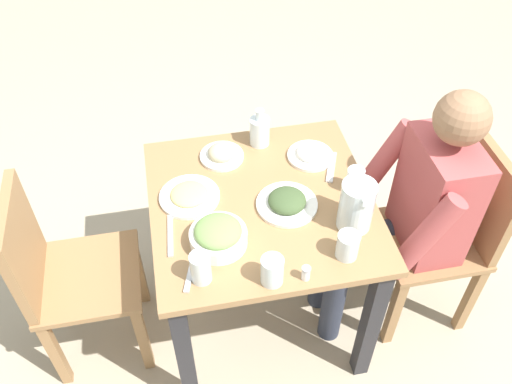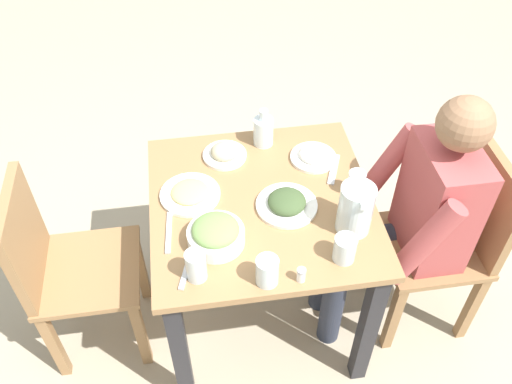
{
  "view_description": "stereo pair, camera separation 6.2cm",
  "coord_description": "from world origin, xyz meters",
  "px_view_note": "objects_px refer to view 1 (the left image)",
  "views": [
    {
      "loc": [
        -1.36,
        0.29,
        2.2
      ],
      "look_at": [
        -0.0,
        0.02,
        0.79
      ],
      "focal_mm": 38.6,
      "sensor_mm": 36.0,
      "label": 1
    },
    {
      "loc": [
        -1.37,
        0.23,
        2.2
      ],
      "look_at": [
        -0.0,
        0.02,
        0.79
      ],
      "focal_mm": 38.6,
      "sensor_mm": 36.0,
      "label": 2
    }
  ],
  "objects_px": {
    "water_glass_by_pitcher": "(272,270)",
    "salt_shaker": "(306,273)",
    "water_glass_near_right": "(201,268)",
    "plate_dolmas": "(287,202)",
    "oil_carafe": "(260,132)",
    "chair_near": "(450,228)",
    "water_pitcher": "(356,205)",
    "plate_fries": "(189,195)",
    "plate_yoghurt": "(310,154)",
    "water_glass_near_left": "(355,180)",
    "salad_bowl": "(218,235)",
    "water_glass_center": "(348,245)",
    "dining_table": "(261,226)",
    "chair_far": "(62,272)",
    "diner_near": "(410,211)",
    "plate_beans": "(222,154)"
  },
  "relations": [
    {
      "from": "water_glass_near_left",
      "to": "oil_carafe",
      "type": "bearing_deg",
      "value": 41.12
    },
    {
      "from": "plate_dolmas",
      "to": "water_glass_center",
      "type": "xyz_separation_m",
      "value": [
        -0.26,
        -0.14,
        0.03
      ]
    },
    {
      "from": "plate_dolmas",
      "to": "salad_bowl",
      "type": "bearing_deg",
      "value": 115.05
    },
    {
      "from": "plate_beans",
      "to": "water_glass_near_left",
      "type": "height_order",
      "value": "water_glass_near_left"
    },
    {
      "from": "water_glass_near_right",
      "to": "dining_table",
      "type": "bearing_deg",
      "value": -40.7
    },
    {
      "from": "chair_far",
      "to": "salad_bowl",
      "type": "bearing_deg",
      "value": -106.36
    },
    {
      "from": "water_pitcher",
      "to": "plate_yoghurt",
      "type": "height_order",
      "value": "water_pitcher"
    },
    {
      "from": "water_glass_near_right",
      "to": "water_glass_by_pitcher",
      "type": "xyz_separation_m",
      "value": [
        -0.05,
        -0.22,
        -0.0
      ]
    },
    {
      "from": "plate_dolmas",
      "to": "plate_fries",
      "type": "distance_m",
      "value": 0.36
    },
    {
      "from": "plate_dolmas",
      "to": "salt_shaker",
      "type": "relative_size",
      "value": 4.14
    },
    {
      "from": "salad_bowl",
      "to": "water_glass_near_right",
      "type": "height_order",
      "value": "water_glass_near_right"
    },
    {
      "from": "chair_far",
      "to": "water_glass_center",
      "type": "relative_size",
      "value": 9.1
    },
    {
      "from": "salad_bowl",
      "to": "plate_yoghurt",
      "type": "xyz_separation_m",
      "value": [
        0.36,
        -0.42,
        -0.02
      ]
    },
    {
      "from": "diner_near",
      "to": "water_glass_near_right",
      "type": "bearing_deg",
      "value": 105.22
    },
    {
      "from": "plate_yoghurt",
      "to": "water_glass_near_left",
      "type": "xyz_separation_m",
      "value": [
        -0.21,
        -0.11,
        0.03
      ]
    },
    {
      "from": "water_glass_by_pitcher",
      "to": "salt_shaker",
      "type": "bearing_deg",
      "value": -96.9
    },
    {
      "from": "dining_table",
      "to": "water_glass_center",
      "type": "relative_size",
      "value": 8.45
    },
    {
      "from": "plate_dolmas",
      "to": "oil_carafe",
      "type": "bearing_deg",
      "value": 4.25
    },
    {
      "from": "water_pitcher",
      "to": "plate_fries",
      "type": "bearing_deg",
      "value": 66.48
    },
    {
      "from": "water_glass_near_left",
      "to": "salt_shaker",
      "type": "xyz_separation_m",
      "value": [
        -0.36,
        0.28,
        -0.02
      ]
    },
    {
      "from": "water_glass_near_right",
      "to": "water_pitcher",
      "type": "bearing_deg",
      "value": -76.92
    },
    {
      "from": "water_pitcher",
      "to": "plate_fries",
      "type": "distance_m",
      "value": 0.61
    },
    {
      "from": "dining_table",
      "to": "water_glass_center",
      "type": "height_order",
      "value": "water_glass_center"
    },
    {
      "from": "plate_yoghurt",
      "to": "plate_fries",
      "type": "relative_size",
      "value": 0.81
    },
    {
      "from": "diner_near",
      "to": "salt_shaker",
      "type": "xyz_separation_m",
      "value": [
        -0.29,
        0.5,
        0.12
      ]
    },
    {
      "from": "diner_near",
      "to": "salad_bowl",
      "type": "height_order",
      "value": "diner_near"
    },
    {
      "from": "dining_table",
      "to": "salad_bowl",
      "type": "xyz_separation_m",
      "value": [
        -0.17,
        0.18,
        0.18
      ]
    },
    {
      "from": "chair_far",
      "to": "salad_bowl",
      "type": "xyz_separation_m",
      "value": [
        -0.17,
        -0.59,
        0.28
      ]
    },
    {
      "from": "dining_table",
      "to": "plate_fries",
      "type": "bearing_deg",
      "value": 75.41
    },
    {
      "from": "chair_near",
      "to": "water_glass_center",
      "type": "xyz_separation_m",
      "value": [
        -0.22,
        0.54,
        0.29
      ]
    },
    {
      "from": "dining_table",
      "to": "water_glass_near_right",
      "type": "xyz_separation_m",
      "value": [
        -0.3,
        0.26,
        0.2
      ]
    },
    {
      "from": "dining_table",
      "to": "diner_near",
      "type": "relative_size",
      "value": 0.7
    },
    {
      "from": "plate_fries",
      "to": "water_glass_by_pitcher",
      "type": "bearing_deg",
      "value": -152.51
    },
    {
      "from": "water_glass_near_left",
      "to": "dining_table",
      "type": "bearing_deg",
      "value": 88.44
    },
    {
      "from": "chair_far",
      "to": "plate_beans",
      "type": "height_order",
      "value": "chair_far"
    },
    {
      "from": "oil_carafe",
      "to": "diner_near",
      "type": "bearing_deg",
      "value": -128.28
    },
    {
      "from": "water_glass_near_right",
      "to": "water_glass_by_pitcher",
      "type": "bearing_deg",
      "value": -103.08
    },
    {
      "from": "oil_carafe",
      "to": "dining_table",
      "type": "bearing_deg",
      "value": 169.77
    },
    {
      "from": "water_glass_center",
      "to": "plate_dolmas",
      "type": "bearing_deg",
      "value": 28.85
    },
    {
      "from": "plate_dolmas",
      "to": "salt_shaker",
      "type": "bearing_deg",
      "value": 177.13
    },
    {
      "from": "chair_near",
      "to": "water_pitcher",
      "type": "height_order",
      "value": "water_pitcher"
    },
    {
      "from": "chair_far",
      "to": "water_glass_by_pitcher",
      "type": "distance_m",
      "value": 0.86
    },
    {
      "from": "plate_dolmas",
      "to": "water_glass_center",
      "type": "distance_m",
      "value": 0.3
    },
    {
      "from": "chair_near",
      "to": "oil_carafe",
      "type": "xyz_separation_m",
      "value": [
        0.4,
        0.71,
        0.3
      ]
    },
    {
      "from": "plate_dolmas",
      "to": "water_glass_center",
      "type": "relative_size",
      "value": 2.32
    },
    {
      "from": "diner_near",
      "to": "plate_fries",
      "type": "bearing_deg",
      "value": 80.09
    },
    {
      "from": "salad_bowl",
      "to": "salt_shaker",
      "type": "distance_m",
      "value": 0.32
    },
    {
      "from": "salad_bowl",
      "to": "water_glass_center",
      "type": "height_order",
      "value": "water_glass_center"
    },
    {
      "from": "water_glass_center",
      "to": "chair_near",
      "type": "bearing_deg",
      "value": -67.73
    },
    {
      "from": "water_pitcher",
      "to": "chair_far",
      "type": "bearing_deg",
      "value": 80.48
    }
  ]
}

